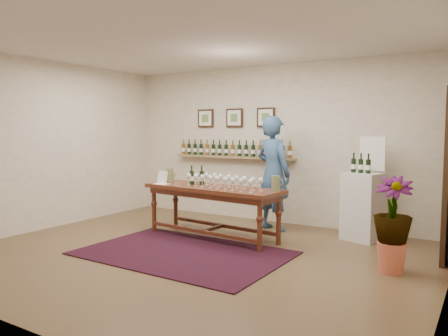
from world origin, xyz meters
The scene contains 14 objects.
ground centered at (0.00, 0.00, 0.00)m, with size 6.00×6.00×0.00m, color brown.
room_shell centered at (2.11, 1.86, 1.12)m, with size 6.00×6.00×6.00m.
rug centered at (-0.14, -0.01, 0.01)m, with size 2.70×1.80×0.01m, color #400B0D.
tasting_table centered at (-0.28, 0.92, 0.67)m, with size 2.29×0.92×0.79m.
table_glasses centered at (-0.07, 0.88, 0.89)m, with size 1.44×0.33×0.20m, color silver, non-canonical shape.
table_bottles centered at (-0.65, 1.03, 0.96)m, with size 0.31×0.18×0.33m, color black, non-canonical shape.
pitcher_left centered at (-1.23, 1.08, 0.91)m, with size 0.14×0.14×0.23m, color olive, non-canonical shape.
pitcher_right centered at (0.75, 0.97, 0.90)m, with size 0.14×0.14×0.22m, color olive, non-canonical shape.
menu_card centered at (-1.14, 0.78, 0.90)m, with size 0.23×0.17×0.21m, color white.
display_pedestal centered at (1.72, 2.02, 0.51)m, with size 0.51×0.51×1.02m, color silver.
pedestal_bottles centered at (1.68, 1.97, 1.18)m, with size 0.32×0.09×0.32m, color black, non-canonical shape.
info_sign centered at (1.79, 2.17, 1.30)m, with size 0.41×0.02×0.57m, color white.
potted_plant centered at (2.39, 0.64, 0.57)m, with size 0.60×0.60×0.97m.
person centered at (0.27, 1.90, 0.94)m, with size 0.69×0.45×1.88m, color #325178.
Camera 1 is at (3.33, -4.61, 1.66)m, focal length 35.00 mm.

